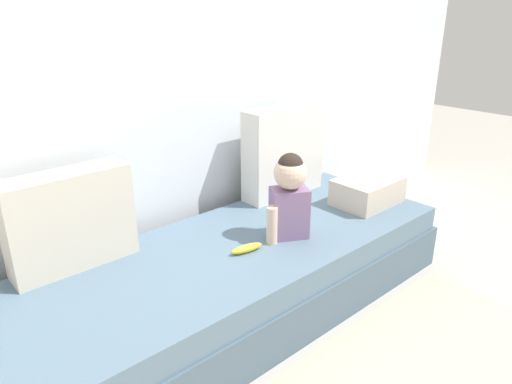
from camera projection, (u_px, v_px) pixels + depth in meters
The scene contains 8 objects.
ground_plane at pixel (237, 309), 2.50m from camera, with size 12.00×12.00×0.00m, color #B2ADA3.
back_wall at pixel (164, 71), 2.47m from camera, with size 5.63×0.10×2.36m, color silver.
couch at pixel (237, 279), 2.43m from camera, with size 2.43×0.88×0.38m.
throw_pillow_left at pixel (70, 220), 2.10m from camera, with size 0.55×0.16×0.45m, color beige.
throw_pillow_right at pixel (283, 152), 2.91m from camera, with size 0.56×0.16×0.56m, color silver.
toddler at pixel (290, 194), 2.37m from camera, with size 0.30×0.20×0.45m.
banana at pixel (247, 248), 2.29m from camera, with size 0.17×0.04×0.04m, color yellow.
folded_blanket at pixel (368, 191), 2.84m from camera, with size 0.40×0.28×0.16m, color beige.
Camera 1 is at (-1.33, -1.63, 1.50)m, focal length 33.19 mm.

